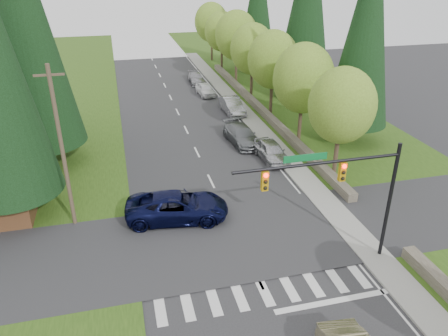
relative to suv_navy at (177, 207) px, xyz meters
name	(u,v)px	position (x,y,z in m)	size (l,w,h in m)	color
grass_east	(341,142)	(16.18, 9.00, -0.86)	(14.00, 110.00, 0.06)	#294813
grass_west	(33,174)	(-9.82, 9.00, -0.86)	(14.00, 110.00, 0.06)	#294813
cross_street	(239,238)	(3.18, -3.00, -0.89)	(120.00, 8.00, 0.10)	#28282B
sidewalk_east	(269,140)	(10.08, 11.00, -0.83)	(1.80, 80.00, 0.13)	gray
curb_east	(261,141)	(9.23, 11.00, -0.83)	(0.20, 80.00, 0.13)	gray
stone_wall_north	(260,108)	(11.78, 19.00, -0.54)	(0.70, 40.00, 0.70)	#4C4438
traffic_signal	(344,182)	(7.55, -6.50, 4.09)	(8.70, 0.37, 6.80)	black
utility_pole	(62,148)	(-6.32, 1.00, 4.25)	(1.60, 0.24, 10.00)	#473828
decid_tree_0	(342,106)	(12.38, 3.00, 4.71)	(4.80, 4.80, 8.37)	#38281C
decid_tree_1	(303,78)	(12.48, 10.00, 4.91)	(5.20, 5.20, 8.80)	#38281C
decid_tree_2	(273,60)	(12.28, 17.00, 5.04)	(5.00, 5.00, 8.82)	#38281C
decid_tree_3	(252,49)	(12.38, 24.00, 4.77)	(5.00, 5.00, 8.55)	#38281C
decid_tree_4	(237,35)	(12.48, 31.00, 5.17)	(5.40, 5.40, 9.18)	#38281C
decid_tree_5	(222,31)	(12.28, 38.00, 4.64)	(4.80, 4.80, 8.30)	#38281C
decid_tree_6	(211,22)	(12.38, 45.00, 4.97)	(5.20, 5.20, 8.86)	#38281C
conifer_w_c	(22,16)	(-8.82, 11.00, 10.40)	(6.46, 6.46, 20.80)	#38281C
conifer_w_e	(10,21)	(-10.82, 17.00, 9.40)	(5.78, 5.78, 18.80)	#38281C
conifer_e_a	(367,29)	(17.18, 9.00, 8.90)	(5.44, 5.44, 17.80)	#38281C
conifer_e_b	(308,0)	(18.18, 23.00, 9.90)	(6.12, 6.12, 19.80)	#38281C
conifer_e_c	(258,3)	(17.18, 37.00, 8.40)	(5.10, 5.10, 16.80)	#38281C
suv_navy	(177,207)	(0.00, 0.00, 0.00)	(2.96, 6.42, 1.78)	black
parked_car_a	(271,151)	(8.78, 6.99, -0.10)	(1.86, 4.62, 1.57)	#B1B2B6
parked_car_b	(242,135)	(7.43, 11.00, -0.11)	(2.18, 5.36, 1.55)	slate
parked_car_c	(232,105)	(8.78, 19.28, -0.07)	(1.73, 4.97, 1.64)	#A0A0A5
parked_car_d	(205,89)	(7.38, 26.44, -0.20)	(1.63, 4.06, 1.38)	white
parked_car_e	(196,78)	(7.38, 32.00, -0.23)	(1.84, 4.53, 1.32)	#9A9A9F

